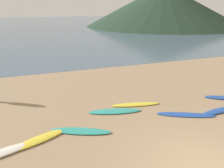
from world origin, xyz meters
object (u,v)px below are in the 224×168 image
object	(u,v)px
surfboard_5	(136,104)
surfboard_7	(221,110)
surfboard_3	(81,131)
surfboard_6	(186,115)
surfboard_4	(115,111)
surfboard_2	(40,139)
surfboard_1	(1,153)
surfboard_8	(224,98)

from	to	relation	value
surfboard_5	surfboard_7	size ratio (longest dim) A/B	1.09
surfboard_3	surfboard_7	bearing A→B (deg)	20.67
surfboard_5	surfboard_6	bearing A→B (deg)	-35.49
surfboard_4	surfboard_3	bearing A→B (deg)	-134.45
surfboard_2	surfboard_4	distance (m)	3.67
surfboard_1	surfboard_3	xyz separation A→B (m)	(2.82, 0.45, -0.01)
surfboard_4	surfboard_6	distance (m)	3.26
surfboard_1	surfboard_8	size ratio (longest dim) A/B	1.13
surfboard_1	surfboard_8	bearing A→B (deg)	-10.32
surfboard_8	surfboard_1	bearing A→B (deg)	-144.60
surfboard_1	surfboard_5	bearing A→B (deg)	2.22
surfboard_3	surfboard_5	bearing A→B (deg)	50.73
surfboard_2	surfboard_7	bearing A→B (deg)	-25.64
surfboard_1	surfboard_2	distance (m)	1.32
surfboard_1	surfboard_6	world-z (taller)	surfboard_1
surfboard_4	surfboard_5	world-z (taller)	surfboard_4
surfboard_4	surfboard_8	world-z (taller)	surfboard_8
surfboard_4	surfboard_2	bearing A→B (deg)	-146.81
surfboard_6	surfboard_7	world-z (taller)	surfboard_7
surfboard_5	surfboard_2	bearing A→B (deg)	-149.68
surfboard_3	surfboard_6	bearing A→B (deg)	21.70
surfboard_3	surfboard_1	bearing A→B (deg)	-146.02
surfboard_7	surfboard_8	world-z (taller)	surfboard_8
surfboard_4	surfboard_7	size ratio (longest dim) A/B	1.09
surfboard_6	surfboard_8	xyz separation A→B (m)	(3.19, 0.91, 0.01)
surfboard_2	surfboard_8	world-z (taller)	surfboard_8
surfboard_5	surfboard_8	size ratio (longest dim) A/B	1.24
surfboard_1	surfboard_6	distance (m)	7.65
surfboard_3	surfboard_6	distance (m)	4.83
surfboard_5	surfboard_6	world-z (taller)	surfboard_5
surfboard_4	surfboard_7	distance (m)	5.04
surfboard_2	surfboard_6	distance (m)	6.40
surfboard_2	surfboard_6	xyz separation A→B (m)	(6.39, -0.24, -0.01)
surfboard_6	surfboard_1	bearing A→B (deg)	-153.03
surfboard_4	surfboard_6	world-z (taller)	surfboard_4
surfboard_2	surfboard_8	size ratio (longest dim) A/B	1.17
surfboard_2	surfboard_6	world-z (taller)	surfboard_2
surfboard_2	surfboard_3	distance (m)	1.57
surfboard_3	surfboard_8	size ratio (longest dim) A/B	1.22
surfboard_1	surfboard_5	distance (m)	6.31
surfboard_4	surfboard_5	distance (m)	1.32
surfboard_4	surfboard_8	xyz separation A→B (m)	(6.12, -0.54, 0.01)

